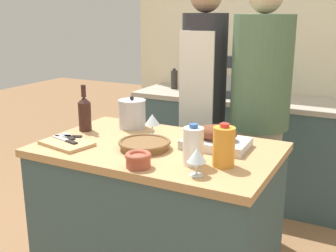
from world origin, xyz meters
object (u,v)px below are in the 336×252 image
mixing_bowl (138,159)px  juice_jug (224,146)px  milk_jug (193,146)px  wine_glass_left (152,120)px  wine_bottle_green (85,113)px  person_cook_aproned (203,98)px  cutting_board (67,143)px  wine_glass_right (197,156)px  knife_chef (66,140)px  knife_paring (69,137)px  stock_pot (132,114)px  knife_bread (70,136)px  condiment_bottle_short (208,81)px  condiment_bottle_tall (174,79)px  wicker_basket (145,144)px  person_cook_guest (260,108)px  stand_mixer (232,80)px  roasting_pan (216,139)px

mixing_bowl → juice_jug: bearing=30.4°
milk_jug → wine_glass_left: milk_jug is taller
wine_bottle_green → person_cook_aproned: 0.87m
cutting_board → mixing_bowl: size_ratio=2.45×
wine_glass_right → knife_chef: (-0.80, 0.08, -0.07)m
knife_paring → wine_bottle_green: bearing=102.2°
stock_pot → knife_bread: stock_pot is taller
condiment_bottle_short → juice_jug: bearing=-65.7°
mixing_bowl → condiment_bottle_tall: 2.06m
person_cook_aproned → knife_bread: bearing=-114.6°
wicker_basket → person_cook_aproned: 0.88m
condiment_bottle_short → milk_jug: bearing=-69.8°
person_cook_guest → stand_mixer: bearing=108.0°
cutting_board → stock_pot: stock_pot is taller
wine_bottle_green → mixing_bowl: bearing=-32.1°
condiment_bottle_tall → condiment_bottle_short: bearing=12.0°
stock_pot → knife_chef: size_ratio=0.96×
milk_jug → wine_glass_left: size_ratio=1.55×
mixing_bowl → condiment_bottle_short: size_ratio=0.66×
juice_jug → stock_pot: bearing=153.6°
wine_bottle_green → knife_bread: size_ratio=1.82×
wine_glass_right → person_cook_aproned: size_ratio=0.07×
person_cook_aproned → mixing_bowl: bearing=-83.9°
knife_chef → knife_paring: same height
roasting_pan → mixing_bowl: 0.48m
roasting_pan → person_cook_guest: size_ratio=0.19×
mixing_bowl → condiment_bottle_tall: condiment_bottle_tall is taller
wine_bottle_green → wine_glass_left: (0.40, 0.09, -0.02)m
roasting_pan → stand_mixer: size_ratio=0.99×
mixing_bowl → cutting_board: bearing=168.5°
mixing_bowl → person_cook_aproned: (-0.15, 1.12, 0.06)m
knife_paring → person_cook_aproned: size_ratio=0.08×
stock_pot → mixing_bowl: size_ratio=1.61×
wine_bottle_green → wine_glass_left: size_ratio=2.19×
knife_bread → person_cook_aproned: person_cook_aproned is taller
condiment_bottle_tall → milk_jug: bearing=-60.8°
knife_paring → condiment_bottle_short: bearing=87.5°
stand_mixer → condiment_bottle_short: stand_mixer is taller
condiment_bottle_short → person_cook_aproned: size_ratio=0.10×
wine_glass_left → wine_glass_right: size_ratio=1.02×
mixing_bowl → condiment_bottle_tall: size_ratio=0.66×
milk_jug → condiment_bottle_short: (-0.67, 1.82, -0.02)m
wicker_basket → milk_jug: (0.31, -0.09, 0.06)m
wine_glass_right → person_cook_guest: bearing=91.4°
wicker_basket → milk_jug: milk_jug is taller
juice_jug → wine_glass_left: bearing=153.0°
cutting_board → stand_mixer: (0.33, 1.66, 0.12)m
knife_chef → person_cook_guest: (0.77, 0.98, 0.05)m
milk_jug → wicker_basket: bearing=164.2°
knife_paring → knife_bread: same height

